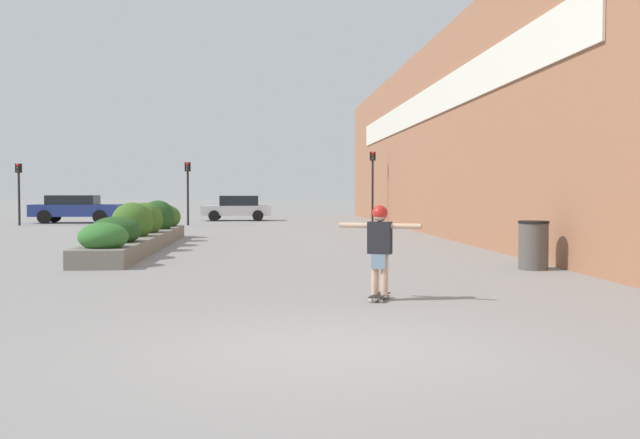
% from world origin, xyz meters
% --- Properties ---
extents(ground_plane, '(300.00, 300.00, 0.00)m').
position_xyz_m(ground_plane, '(0.00, 0.00, 0.00)').
color(ground_plane, gray).
extents(building_wall_right, '(0.67, 45.15, 7.53)m').
position_xyz_m(building_wall_right, '(6.12, 20.02, 3.78)').
color(building_wall_right, '#9E6647').
rests_on(building_wall_right, ground_plane).
extents(planter_box, '(1.35, 11.69, 1.38)m').
position_xyz_m(planter_box, '(-4.25, 13.90, 0.51)').
color(planter_box, slate).
rests_on(planter_box, ground_plane).
extents(skateboard, '(0.44, 0.65, 0.09)m').
position_xyz_m(skateboard, '(1.15, 3.31, 0.07)').
color(skateboard, black).
rests_on(skateboard, ground_plane).
extents(skateboarder, '(1.21, 0.61, 1.38)m').
position_xyz_m(skateboarder, '(1.15, 3.31, 0.92)').
color(skateboarder, tan).
rests_on(skateboarder, skateboard).
extents(trash_bin, '(0.66, 0.66, 1.05)m').
position_xyz_m(trash_bin, '(5.15, 7.37, 0.53)').
color(trash_bin, '#514C47').
rests_on(trash_bin, ground_plane).
extents(car_leftmost, '(3.99, 1.94, 1.45)m').
position_xyz_m(car_leftmost, '(-2.15, 34.03, 0.76)').
color(car_leftmost, '#BCBCC1').
rests_on(car_leftmost, ground_plane).
extents(car_center_left, '(4.59, 2.04, 1.49)m').
position_xyz_m(car_center_left, '(-10.71, 31.66, 0.80)').
color(car_center_left, navy).
rests_on(car_center_left, ground_plane).
extents(traffic_light_left, '(0.28, 0.30, 3.14)m').
position_xyz_m(traffic_light_left, '(-4.39, 28.35, 2.17)').
color(traffic_light_left, black).
rests_on(traffic_light_left, ground_plane).
extents(traffic_light_right, '(0.28, 0.30, 3.74)m').
position_xyz_m(traffic_light_right, '(5.00, 29.05, 2.53)').
color(traffic_light_right, black).
rests_on(traffic_light_right, ground_plane).
extents(traffic_light_far_left, '(0.28, 0.30, 3.07)m').
position_xyz_m(traffic_light_far_left, '(-12.73, 28.89, 2.12)').
color(traffic_light_far_left, black).
rests_on(traffic_light_far_left, ground_plane).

